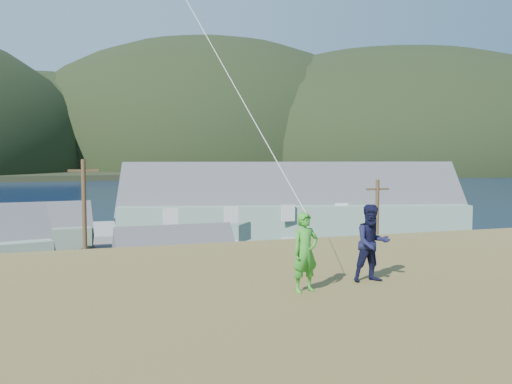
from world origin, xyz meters
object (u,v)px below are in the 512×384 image
at_px(shed_white, 176,269).
at_px(kite_flyer_green, 305,252).
at_px(wharf, 62,234).
at_px(lodge, 291,215).
at_px(kite_flyer_navy, 372,243).
at_px(shed_palegreen_far, 40,232).

distance_m(shed_white, kite_flyer_green, 26.65).
bearing_deg(wharf, lodge, -45.26).
bearing_deg(kite_flyer_navy, wharf, 100.76).
height_order(kite_flyer_green, kite_flyer_navy, kite_flyer_navy).
bearing_deg(shed_palegreen_far, kite_flyer_green, -84.11).
relative_size(shed_white, shed_palegreen_far, 0.81).
relative_size(shed_palegreen_far, kite_flyer_green, 5.85).
xyz_separation_m(wharf, kite_flyer_navy, (8.01, -58.96, 7.63)).
relative_size(lodge, shed_white, 4.07).
relative_size(shed_palegreen_far, kite_flyer_navy, 5.59).
distance_m(shed_palegreen_far, kite_flyer_green, 47.48).
xyz_separation_m(wharf, shed_palegreen_far, (-1.68, -12.88, 2.00)).
distance_m(wharf, lodge, 29.73).
xyz_separation_m(kite_flyer_green, kite_flyer_navy, (1.80, 0.40, 0.04)).
height_order(shed_palegreen_far, kite_flyer_navy, kite_flyer_navy).
relative_size(lodge, kite_flyer_green, 19.32).
height_order(wharf, kite_flyer_green, kite_flyer_green).
height_order(wharf, lodge, lodge).
xyz_separation_m(wharf, lodge, (20.76, -20.95, 3.79)).
distance_m(lodge, kite_flyer_navy, 40.28).
bearing_deg(lodge, kite_flyer_green, -96.81).
bearing_deg(kite_flyer_green, wharf, 84.07).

